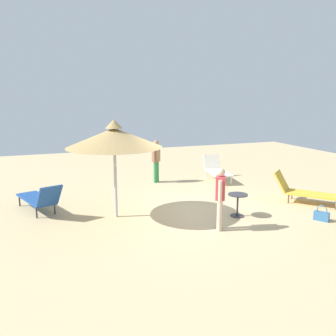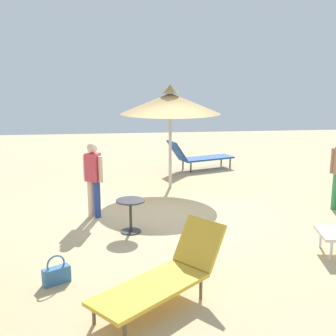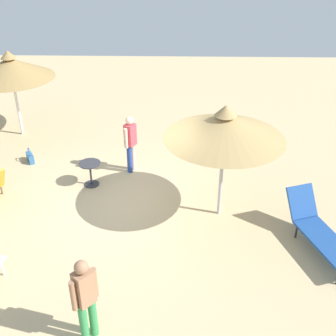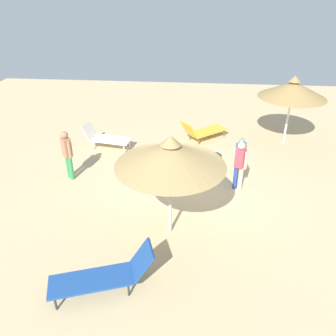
{
  "view_description": "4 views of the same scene",
  "coord_description": "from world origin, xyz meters",
  "px_view_note": "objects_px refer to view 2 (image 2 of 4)",
  "views": [
    {
      "loc": [
        -8.76,
        3.87,
        3.19
      ],
      "look_at": [
        0.4,
        0.38,
        1.2
      ],
      "focal_mm": 38.46,
      "sensor_mm": 36.0,
      "label": 1
    },
    {
      "loc": [
        -1.02,
        -8.57,
        2.86
      ],
      "look_at": [
        0.09,
        0.56,
        0.8
      ],
      "focal_mm": 45.59,
      "sensor_mm": 36.0,
      "label": 2
    },
    {
      "loc": [
        8.11,
        0.95,
        5.76
      ],
      "look_at": [
        -0.02,
        0.75,
        0.97
      ],
      "focal_mm": 46.1,
      "sensor_mm": 36.0,
      "label": 3
    },
    {
      "loc": [
        -0.23,
        8.28,
        5.4
      ],
      "look_at": [
        0.5,
        0.35,
        0.93
      ],
      "focal_mm": 35.56,
      "sensor_mm": 36.0,
      "label": 4
    }
  ],
  "objects_px": {
    "parasol_umbrella_near_left": "(170,103)",
    "lounge_chair_far_left": "(199,156)",
    "lounge_chair_back": "(165,275)",
    "handbag": "(56,274)",
    "person_standing_edge": "(93,176)",
    "side_table_round": "(131,210)"
  },
  "relations": [
    {
      "from": "parasol_umbrella_near_left",
      "to": "lounge_chair_far_left",
      "type": "height_order",
      "value": "parasol_umbrella_near_left"
    },
    {
      "from": "parasol_umbrella_near_left",
      "to": "person_standing_edge",
      "type": "distance_m",
      "value": 3.06
    },
    {
      "from": "parasol_umbrella_near_left",
      "to": "lounge_chair_far_left",
      "type": "relative_size",
      "value": 1.22
    },
    {
      "from": "lounge_chair_far_left",
      "to": "parasol_umbrella_near_left",
      "type": "bearing_deg",
      "value": -120.13
    },
    {
      "from": "handbag",
      "to": "lounge_chair_back",
      "type": "bearing_deg",
      "value": -24.93
    },
    {
      "from": "person_standing_edge",
      "to": "side_table_round",
      "type": "relative_size",
      "value": 2.49
    },
    {
      "from": "lounge_chair_far_left",
      "to": "handbag",
      "type": "xyz_separation_m",
      "value": [
        -3.3,
        -6.77,
        -0.27
      ]
    },
    {
      "from": "handbag",
      "to": "lounge_chair_far_left",
      "type": "bearing_deg",
      "value": 64.04
    },
    {
      "from": "lounge_chair_back",
      "to": "lounge_chair_far_left",
      "type": "bearing_deg",
      "value": 75.99
    },
    {
      "from": "lounge_chair_far_left",
      "to": "side_table_round",
      "type": "xyz_separation_m",
      "value": [
        -2.21,
        -4.93,
        0.01
      ]
    },
    {
      "from": "parasol_umbrella_near_left",
      "to": "person_standing_edge",
      "type": "bearing_deg",
      "value": -130.57
    },
    {
      "from": "lounge_chair_back",
      "to": "side_table_round",
      "type": "xyz_separation_m",
      "value": [
        -0.35,
        2.51,
        0.04
      ]
    },
    {
      "from": "lounge_chair_back",
      "to": "handbag",
      "type": "relative_size",
      "value": 4.47
    },
    {
      "from": "lounge_chair_far_left",
      "to": "handbag",
      "type": "distance_m",
      "value": 7.54
    },
    {
      "from": "lounge_chair_far_left",
      "to": "person_standing_edge",
      "type": "relative_size",
      "value": 1.4
    },
    {
      "from": "parasol_umbrella_near_left",
      "to": "handbag",
      "type": "distance_m",
      "value": 5.72
    },
    {
      "from": "parasol_umbrella_near_left",
      "to": "lounge_chair_back",
      "type": "relative_size",
      "value": 1.38
    },
    {
      "from": "parasol_umbrella_near_left",
      "to": "lounge_chair_back",
      "type": "distance_m",
      "value": 5.87
    },
    {
      "from": "lounge_chair_back",
      "to": "side_table_round",
      "type": "relative_size",
      "value": 3.06
    },
    {
      "from": "lounge_chair_back",
      "to": "lounge_chair_far_left",
      "type": "height_order",
      "value": "lounge_chair_far_left"
    },
    {
      "from": "side_table_round",
      "to": "lounge_chair_back",
      "type": "bearing_deg",
      "value": -82.07
    },
    {
      "from": "lounge_chair_far_left",
      "to": "handbag",
      "type": "relative_size",
      "value": 5.06
    }
  ]
}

